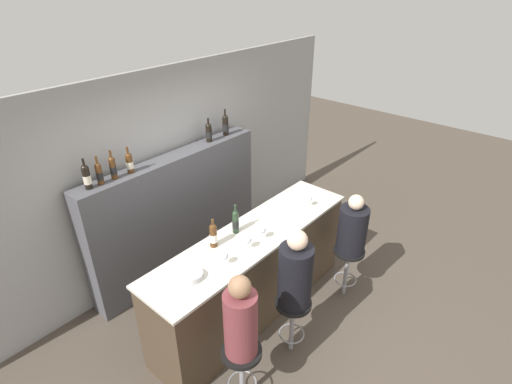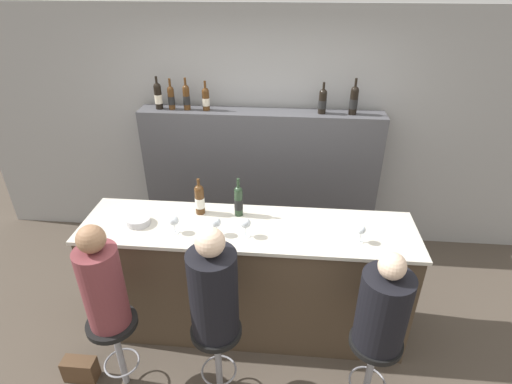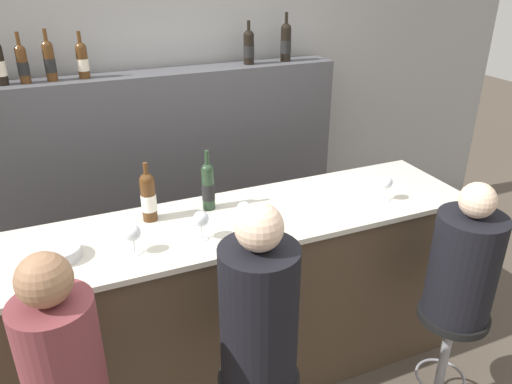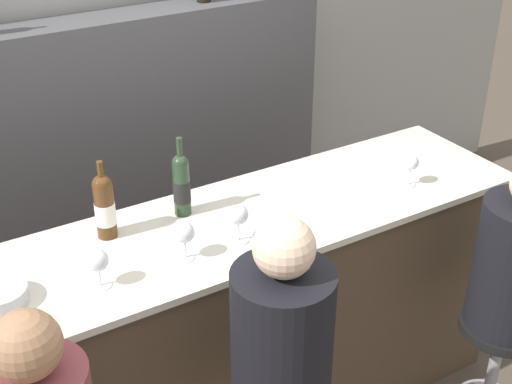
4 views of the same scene
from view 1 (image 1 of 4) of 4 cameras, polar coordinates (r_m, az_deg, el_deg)
name	(u,v)px [view 1 (image 1 of 4)]	position (r m, az deg, el deg)	size (l,w,h in m)	color
ground_plane	(274,322)	(4.82, 2.53, -18.10)	(16.00, 16.00, 0.00)	#4C4238
wall_back	(163,175)	(5.11, -13.17, 2.44)	(6.40, 0.05, 2.60)	#9E9E9E
bar_counter	(253,274)	(4.58, -0.39, -11.61)	(2.66, 0.66, 1.09)	#473828
back_bar_cabinet	(178,214)	(5.19, -11.06, -3.13)	(2.49, 0.28, 1.62)	#4C4C51
wine_bottle_counter_0	(213,235)	(4.02, -6.12, -6.13)	(0.08, 0.08, 0.32)	#4C2D14
wine_bottle_counter_1	(236,221)	(4.20, -2.94, -4.20)	(0.07, 0.07, 0.34)	#233823
wine_bottle_backbar_0	(87,176)	(4.28, -23.04, 2.05)	(0.08, 0.08, 0.33)	black
wine_bottle_backbar_1	(99,173)	(4.34, -21.50, 2.53)	(0.07, 0.07, 0.31)	#4C2D14
wine_bottle_backbar_2	(113,167)	(4.40, -19.77, 3.34)	(0.07, 0.07, 0.32)	#4C2D14
wine_bottle_backbar_3	(129,162)	(4.49, -17.64, 4.07)	(0.07, 0.07, 0.29)	#4C2D14
wine_bottle_backbar_4	(209,132)	(5.12, -6.77, 8.48)	(0.08, 0.08, 0.31)	black
wine_bottle_backbar_5	(225,125)	(5.30, -4.39, 9.55)	(0.08, 0.08, 0.35)	black
wine_glass_0	(224,256)	(3.79, -4.53, -9.15)	(0.08, 0.08, 0.14)	silver
wine_glass_1	(248,240)	(3.97, -1.19, -6.91)	(0.08, 0.08, 0.15)	silver
wine_glass_2	(263,230)	(4.11, 0.95, -5.44)	(0.08, 0.08, 0.16)	silver
wine_glass_3	(310,199)	(4.70, 7.66, -0.97)	(0.07, 0.07, 0.14)	silver
metal_bowl	(193,276)	(3.73, -8.99, -11.70)	(0.19, 0.19, 0.06)	#B7B7BC
bar_stool_left	(242,362)	(3.82, -2.06, -23.04)	(0.36, 0.36, 0.67)	gray
guest_seated_left	(241,320)	(3.43, -2.22, -17.85)	(0.29, 0.29, 0.82)	brown
bar_stool_middle	(293,313)	(4.21, 5.28, -16.77)	(0.36, 0.36, 0.67)	gray
guest_seated_middle	(295,273)	(3.86, 5.64, -11.47)	(0.33, 0.33, 0.85)	black
bar_stool_right	(348,260)	(4.93, 13.01, -9.40)	(0.36, 0.36, 0.67)	gray
guest_seated_right	(353,228)	(4.66, 13.63, -5.01)	(0.33, 0.33, 0.73)	black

